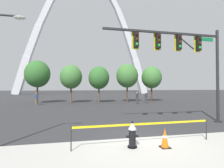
# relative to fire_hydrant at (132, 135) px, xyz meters

# --- Properties ---
(ground_plane) EXTENTS (240.00, 240.00, 0.00)m
(ground_plane) POSITION_rel_fire_hydrant_xyz_m (0.67, 0.94, -0.47)
(ground_plane) COLOR #333335
(fire_hydrant) EXTENTS (0.46, 0.48, 0.99)m
(fire_hydrant) POSITION_rel_fire_hydrant_xyz_m (0.00, 0.00, 0.00)
(fire_hydrant) COLOR black
(fire_hydrant) RESTS_ON ground
(caution_tape_barrier) EXTENTS (5.68, 0.19, 0.91)m
(caution_tape_barrier) POSITION_rel_fire_hydrant_xyz_m (0.58, 0.15, 0.17)
(caution_tape_barrier) COLOR #232326
(caution_tape_barrier) RESTS_ON ground
(traffic_cone_by_hydrant) EXTENTS (0.36, 0.36, 0.73)m
(traffic_cone_by_hydrant) POSITION_rel_fire_hydrant_xyz_m (1.19, -0.26, -0.11)
(traffic_cone_by_hydrant) COLOR black
(traffic_cone_by_hydrant) RESTS_ON ground
(traffic_signal_gantry) EXTENTS (7.82, 0.44, 6.00)m
(traffic_signal_gantry) POSITION_rel_fire_hydrant_xyz_m (4.59, 3.31, 3.94)
(traffic_signal_gantry) COLOR #232326
(traffic_signal_gantry) RESTS_ON ground
(monument_arch) EXTENTS (44.95, 2.20, 42.96)m
(monument_arch) POSITION_rel_fire_hydrant_xyz_m (0.67, 52.43, 18.30)
(monument_arch) COLOR silver
(monument_arch) RESTS_ON ground
(tree_far_left) EXTENTS (3.46, 3.46, 6.05)m
(tree_far_left) POSITION_rel_fire_hydrant_xyz_m (-7.44, 19.45, 3.68)
(tree_far_left) COLOR brown
(tree_far_left) RESTS_ON ground
(tree_left_mid) EXTENTS (3.15, 3.15, 5.52)m
(tree_left_mid) POSITION_rel_fire_hydrant_xyz_m (-2.82, 19.15, 3.31)
(tree_left_mid) COLOR brown
(tree_left_mid) RESTS_ON ground
(tree_center_left) EXTENTS (3.06, 3.06, 5.36)m
(tree_center_left) POSITION_rel_fire_hydrant_xyz_m (1.19, 18.80, 3.20)
(tree_center_left) COLOR brown
(tree_center_left) RESTS_ON ground
(tree_center_right) EXTENTS (3.40, 3.40, 5.94)m
(tree_center_right) POSITION_rel_fire_hydrant_xyz_m (5.69, 19.30, 3.60)
(tree_center_right) COLOR brown
(tree_center_right) RESTS_ON ground
(tree_right_mid) EXTENTS (3.22, 3.22, 5.63)m
(tree_right_mid) POSITION_rel_fire_hydrant_xyz_m (9.82, 19.37, 3.39)
(tree_right_mid) COLOR #473323
(tree_right_mid) RESTS_ON ground
(pedestrian_walking_left) EXTENTS (0.39, 0.35, 1.59)m
(pedestrian_walking_left) POSITION_rel_fire_hydrant_xyz_m (6.18, 16.22, 0.35)
(pedestrian_walking_left) COLOR #38383D
(pedestrian_walking_left) RESTS_ON ground
(pedestrian_standing_center) EXTENTS (0.33, 0.39, 1.59)m
(pedestrian_standing_center) POSITION_rel_fire_hydrant_xyz_m (-7.05, 16.92, 0.35)
(pedestrian_standing_center) COLOR brown
(pedestrian_standing_center) RESTS_ON ground
(pedestrian_walking_right) EXTENTS (0.36, 0.39, 1.59)m
(pedestrian_walking_right) POSITION_rel_fire_hydrant_xyz_m (7.50, 16.23, 0.35)
(pedestrian_walking_right) COLOR #38383D
(pedestrian_walking_right) RESTS_ON ground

